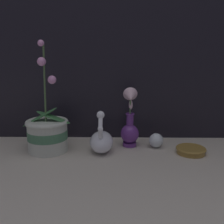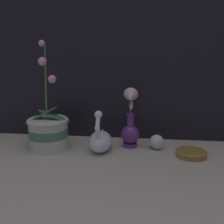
# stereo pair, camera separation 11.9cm
# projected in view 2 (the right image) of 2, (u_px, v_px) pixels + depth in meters

# --- Properties ---
(ground_plane) EXTENTS (2.80, 2.80, 0.00)m
(ground_plane) POSITION_uv_depth(u_px,v_px,m) (114.00, 160.00, 1.09)
(ground_plane) COLOR #BCB2A3
(window_backdrop) EXTENTS (2.80, 0.03, 1.20)m
(window_backdrop) POSITION_uv_depth(u_px,v_px,m) (121.00, 17.00, 1.25)
(window_backdrop) COLOR black
(window_backdrop) RESTS_ON ground_plane
(orchid_potted_plant) EXTENTS (0.22, 0.19, 0.49)m
(orchid_potted_plant) POSITION_uv_depth(u_px,v_px,m) (48.00, 130.00, 1.20)
(orchid_potted_plant) COLOR beige
(orchid_potted_plant) RESTS_ON ground_plane
(swan_figurine) EXTENTS (0.10, 0.18, 0.20)m
(swan_figurine) POSITION_uv_depth(u_px,v_px,m) (100.00, 140.00, 1.17)
(swan_figurine) COLOR white
(swan_figurine) RESTS_ON ground_plane
(blue_vase) EXTENTS (0.09, 0.10, 0.28)m
(blue_vase) POSITION_uv_depth(u_px,v_px,m) (130.00, 126.00, 1.21)
(blue_vase) COLOR #602D7F
(blue_vase) RESTS_ON ground_plane
(glass_sphere) EXTENTS (0.07, 0.07, 0.07)m
(glass_sphere) POSITION_uv_depth(u_px,v_px,m) (157.00, 142.00, 1.20)
(glass_sphere) COLOR silver
(glass_sphere) RESTS_ON ground_plane
(amber_dish) EXTENTS (0.13, 0.13, 0.03)m
(amber_dish) POSITION_uv_depth(u_px,v_px,m) (191.00, 153.00, 1.12)
(amber_dish) COLOR olive
(amber_dish) RESTS_ON ground_plane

